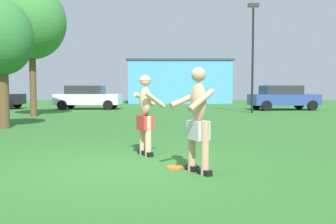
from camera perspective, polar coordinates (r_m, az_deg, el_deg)
ground_plane at (r=6.41m, az=-5.92°, el=-8.58°), size 80.00×80.00×0.00m
player_with_cap at (r=7.40m, az=-3.53°, el=0.06°), size 0.67×0.81×1.64m
player_in_gray at (r=5.84m, az=4.70°, el=-0.91°), size 0.73×0.78×1.70m
frisbee at (r=6.30m, az=1.03°, el=-8.65°), size 0.28×0.28×0.03m
car_white_near_post at (r=25.10m, az=-12.46°, el=2.32°), size 4.40×2.23×1.58m
car_blue_mid_lot at (r=24.77m, az=17.53°, el=2.22°), size 4.45×2.36×1.58m
lamp_post at (r=21.14m, az=13.13°, el=9.91°), size 0.60×0.24×6.10m
outbuilding_behind_lot at (r=36.26m, az=1.73°, el=4.77°), size 10.02×5.60×4.18m
tree_left_field at (r=19.48m, az=-20.57°, el=13.03°), size 3.32×3.32×6.46m
tree_right_field at (r=13.82m, az=-24.58°, el=10.37°), size 2.09×2.09×4.39m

